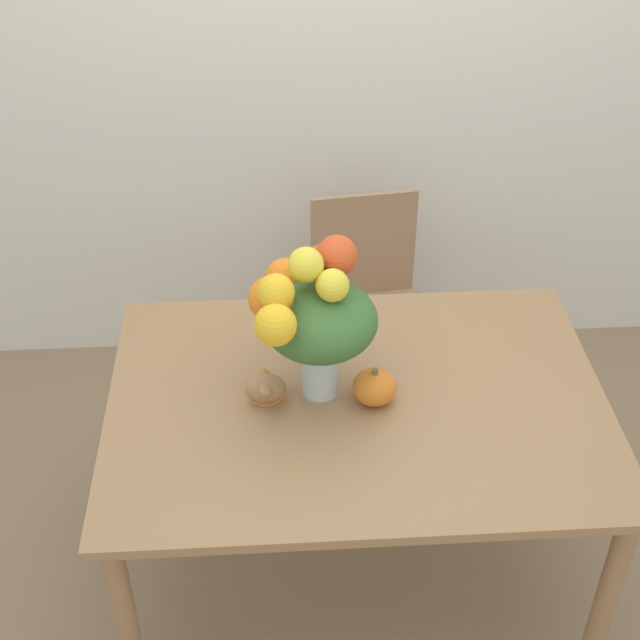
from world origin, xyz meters
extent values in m
plane|color=#8E7556|center=(0.00, 0.00, 0.00)|extent=(12.00, 12.00, 0.00)
cube|color=silver|center=(0.00, 1.29, 1.35)|extent=(8.00, 0.06, 2.70)
cube|color=#9E754C|center=(0.00, 0.00, 0.75)|extent=(1.41, 1.00, 0.03)
cylinder|color=#9E754C|center=(-0.64, -0.44, 0.37)|extent=(0.06, 0.06, 0.73)
cylinder|color=#9E754C|center=(0.64, -0.44, 0.37)|extent=(0.06, 0.06, 0.73)
cylinder|color=#9E754C|center=(-0.64, 0.44, 0.37)|extent=(0.06, 0.06, 0.73)
cylinder|color=#9E754C|center=(0.64, 0.44, 0.37)|extent=(0.06, 0.06, 0.73)
cylinder|color=silver|center=(-0.10, 0.04, 0.86)|extent=(0.11, 0.11, 0.19)
cylinder|color=silver|center=(-0.10, 0.04, 0.81)|extent=(0.09, 0.09, 0.09)
cylinder|color=#38662D|center=(-0.08, 0.04, 0.90)|extent=(0.01, 0.01, 0.25)
cylinder|color=#38662D|center=(-0.10, 0.06, 0.90)|extent=(0.01, 0.01, 0.25)
cylinder|color=#38662D|center=(-0.12, 0.05, 0.90)|extent=(0.01, 0.01, 0.25)
cylinder|color=#38662D|center=(-0.12, 0.03, 0.90)|extent=(0.01, 0.00, 0.25)
cylinder|color=#38662D|center=(-0.10, 0.02, 0.90)|extent=(0.01, 0.00, 0.25)
ellipsoid|color=#38662D|center=(-0.10, 0.04, 1.01)|extent=(0.31, 0.31, 0.19)
sphere|color=yellow|center=(-0.22, -0.02, 1.15)|extent=(0.10, 0.10, 0.10)
sphere|color=yellow|center=(-0.07, 0.01, 1.14)|extent=(0.09, 0.09, 0.09)
sphere|color=orange|center=(-0.23, 0.02, 1.10)|extent=(0.12, 0.12, 0.12)
sphere|color=#D64C23|center=(-0.09, 0.15, 1.11)|extent=(0.12, 0.12, 0.12)
sphere|color=#D64C23|center=(-0.05, 0.12, 1.16)|extent=(0.11, 0.11, 0.11)
sphere|color=yellow|center=(-0.22, -0.10, 1.10)|extent=(0.11, 0.11, 0.11)
sphere|color=yellow|center=(-0.14, 0.06, 1.18)|extent=(0.09, 0.09, 0.09)
sphere|color=orange|center=(-0.19, 0.16, 1.06)|extent=(0.12, 0.12, 0.12)
ellipsoid|color=orange|center=(0.04, -0.01, 0.81)|extent=(0.12, 0.12, 0.10)
cylinder|color=brown|center=(0.04, -0.01, 0.86)|extent=(0.02, 0.02, 0.02)
ellipsoid|color=#A87A4C|center=(-0.26, 0.01, 0.81)|extent=(0.11, 0.08, 0.09)
cone|color=orange|center=(-0.26, 0.04, 0.81)|extent=(0.11, 0.11, 0.09)
sphere|color=#A87A4C|center=(-0.26, -0.04, 0.84)|extent=(0.04, 0.04, 0.04)
cube|color=#9E7A56|center=(0.14, 0.77, 0.44)|extent=(0.47, 0.47, 0.02)
cylinder|color=#9E7A56|center=(-0.01, 0.58, 0.21)|extent=(0.04, 0.04, 0.43)
cylinder|color=#9E7A56|center=(0.33, 0.62, 0.21)|extent=(0.04, 0.04, 0.43)
cylinder|color=#9E7A56|center=(-0.05, 0.92, 0.21)|extent=(0.04, 0.04, 0.43)
cylinder|color=#9E7A56|center=(0.29, 0.96, 0.21)|extent=(0.04, 0.04, 0.43)
cube|color=#9E7A56|center=(0.12, 0.97, 0.66)|extent=(0.40, 0.06, 0.43)
camera|label=1|loc=(-0.22, -1.87, 2.44)|focal=50.00mm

